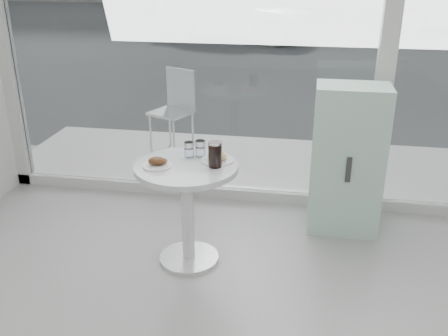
% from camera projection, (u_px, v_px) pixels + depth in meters
% --- Properties ---
extents(room_shell, '(6.00, 6.00, 6.00)m').
position_uv_depth(room_shell, '(85.00, 100.00, 0.68)').
color(room_shell, white).
rests_on(room_shell, ground).
extents(storefront, '(5.00, 0.14, 3.00)m').
position_uv_depth(storefront, '(286.00, 9.00, 3.98)').
color(storefront, silver).
rests_on(storefront, ground).
extents(main_table, '(0.72, 0.72, 0.77)m').
position_uv_depth(main_table, '(187.00, 193.00, 3.52)').
color(main_table, white).
rests_on(main_table, ground).
extents(patio_deck, '(5.60, 1.60, 0.05)m').
position_uv_depth(patio_deck, '(276.00, 165.00, 5.37)').
color(patio_deck, beige).
rests_on(patio_deck, ground).
extents(street, '(40.00, 24.00, 0.00)m').
position_uv_depth(street, '(304.00, 27.00, 16.46)').
color(street, '#383838').
rests_on(street, ground).
extents(mint_cabinet, '(0.56, 0.39, 1.21)m').
position_uv_depth(mint_cabinet, '(347.00, 160.00, 3.95)').
color(mint_cabinet, '#A5D3C0').
rests_on(mint_cabinet, ground).
extents(patio_chair, '(0.52, 0.52, 0.91)m').
position_uv_depth(patio_chair, '(175.00, 105.00, 5.56)').
color(patio_chair, white).
rests_on(patio_chair, patio_deck).
extents(car_white, '(4.72, 2.92, 1.50)m').
position_uv_depth(car_white, '(235.00, 11.00, 13.60)').
color(car_white, white).
rests_on(car_white, street).
extents(plate_fritter, '(0.20, 0.20, 0.07)m').
position_uv_depth(plate_fritter, '(158.00, 163.00, 3.40)').
color(plate_fritter, white).
rests_on(plate_fritter, main_table).
extents(plate_donut, '(0.23, 0.23, 0.06)m').
position_uv_depth(plate_donut, '(217.00, 158.00, 3.49)').
color(plate_donut, white).
rests_on(plate_donut, main_table).
extents(water_tumbler_a, '(0.07, 0.07, 0.11)m').
position_uv_depth(water_tumbler_a, '(189.00, 150.00, 3.56)').
color(water_tumbler_a, white).
rests_on(water_tumbler_a, main_table).
extents(water_tumbler_b, '(0.07, 0.07, 0.12)m').
position_uv_depth(water_tumbler_b, '(200.00, 149.00, 3.57)').
color(water_tumbler_b, white).
rests_on(water_tumbler_b, main_table).
extents(cola_glass, '(0.09, 0.09, 0.18)m').
position_uv_depth(cola_glass, '(215.00, 155.00, 3.37)').
color(cola_glass, white).
rests_on(cola_glass, main_table).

